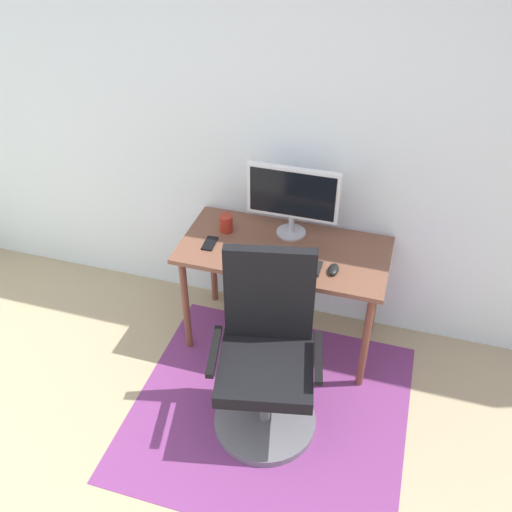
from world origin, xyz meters
TOP-DOWN VIEW (x-y plane):
  - wall_back at (0.00, 2.20)m, footprint 6.00×0.10m
  - area_rug at (0.31, 1.23)m, footprint 1.56×1.46m
  - desk at (0.22, 1.82)m, footprint 1.24×0.61m
  - monitor at (0.22, 1.99)m, footprint 0.55×0.18m
  - keyboard at (0.26, 1.68)m, footprint 0.43×0.13m
  - computer_mouse at (0.54, 1.69)m, footprint 0.06×0.10m
  - coffee_cup at (-0.17, 1.90)m, footprint 0.08×0.08m
  - cell_phone at (-0.21, 1.74)m, footprint 0.08×0.14m
  - office_chair at (0.30, 1.20)m, footprint 0.64×0.59m

SIDE VIEW (x-z plane):
  - area_rug at x=0.31m, z-range 0.00..0.01m
  - office_chair at x=0.30m, z-range -0.12..0.96m
  - desk at x=0.22m, z-range 0.28..1.02m
  - cell_phone at x=-0.21m, z-range 0.74..0.75m
  - keyboard at x=0.26m, z-range 0.74..0.76m
  - computer_mouse at x=0.54m, z-range 0.74..0.77m
  - coffee_cup at x=-0.17m, z-range 0.74..0.85m
  - monitor at x=0.22m, z-range 0.78..1.23m
  - wall_back at x=0.00m, z-range 0.00..2.60m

